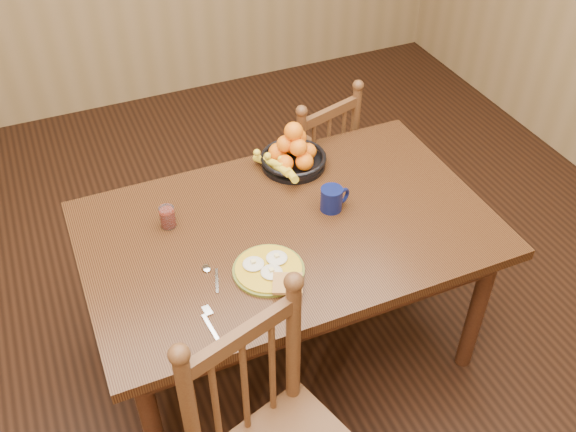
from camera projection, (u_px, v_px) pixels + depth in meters
name	position (u px, v px, depth m)	size (l,w,h in m)	color
room	(288.00, 91.00, 2.13)	(4.52, 5.02, 2.72)	black
dining_table	(288.00, 241.00, 2.58)	(1.60, 1.00, 0.75)	black
chair_far	(307.00, 170.00, 3.29)	(0.53, 0.51, 0.94)	#442414
breakfast_plate	(270.00, 270.00, 2.32)	(0.26, 0.30, 0.04)	#59601E
fork	(210.00, 323.00, 2.14)	(0.04, 0.18, 0.00)	silver
spoon	(210.00, 272.00, 2.32)	(0.05, 0.16, 0.01)	silver
coffee_mug	(332.00, 198.00, 2.57)	(0.13, 0.09, 0.10)	#0B123F
juice_glass	(168.00, 217.00, 2.49)	(0.06, 0.06, 0.09)	silver
fruit_bowl	(292.00, 154.00, 2.78)	(0.32, 0.32, 0.22)	black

